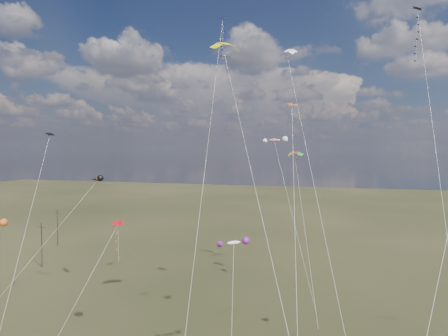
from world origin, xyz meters
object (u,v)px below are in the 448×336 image
(utility_pole_far, at_px, (57,227))
(parafoil_yellow, at_px, (225,45))
(diamond_black_high, at_px, (419,52))
(utility_pole_near, at_px, (42,244))

(utility_pole_far, relative_size, parafoil_yellow, 0.24)
(utility_pole_far, height_order, diamond_black_high, diamond_black_high)
(utility_pole_far, xyz_separation_m, diamond_black_high, (67.61, -26.71, 27.42))
(utility_pole_far, bearing_deg, diamond_black_high, -21.56)
(utility_pole_near, bearing_deg, parafoil_yellow, -26.15)
(diamond_black_high, relative_size, parafoil_yellow, 1.12)
(diamond_black_high, distance_m, parafoil_yellow, 20.44)
(parafoil_yellow, bearing_deg, diamond_black_high, 20.50)
(utility_pole_near, relative_size, diamond_black_high, 0.22)
(diamond_black_high, xyz_separation_m, parafoil_yellow, (-19.14, -7.16, 0.42))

